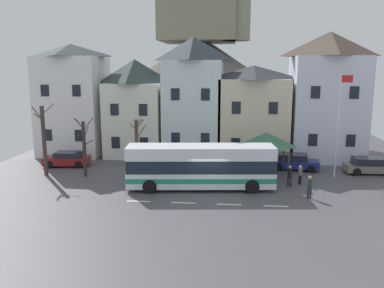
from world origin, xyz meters
The scene contains 20 objects.
ground_plane centered at (0.00, 0.00, -0.03)m, with size 40.00×60.00×0.07m.
townhouse_00 centered at (-14.62, 11.85, 5.55)m, with size 6.22×5.76×11.10m.
townhouse_01 centered at (-8.09, 11.64, 4.79)m, with size 5.49×5.35×9.58m.
townhouse_02 centered at (-2.29, 11.94, 5.86)m, with size 5.54×5.95×11.71m.
townhouse_03 centered at (3.56, 11.97, 4.49)m, with size 6.62×6.01×8.98m.
townhouse_04 centered at (10.50, 11.86, 6.03)m, with size 6.61×5.78×12.05m.
hilltop_castle centered at (-3.81, 35.04, 7.29)m, with size 41.70×41.70×22.16m.
transit_bus centered at (-0.63, 0.85, 1.62)m, with size 10.91×3.60×3.20m.
bus_shelter centered at (4.37, 5.07, 2.97)m, with size 3.60×3.60×3.59m.
parked_car_00 centered at (13.18, 6.57, 0.66)m, with size 4.25×2.00×1.35m.
parked_car_01 centered at (7.05, 7.29, 0.67)m, with size 4.25×2.32×1.36m.
parked_car_02 centered at (-13.20, 6.34, 0.64)m, with size 4.08×2.17×1.30m.
pedestrian_00 centered at (6.90, -0.64, 0.91)m, with size 0.32×0.32×1.59m.
pedestrian_01 centered at (6.81, 2.68, 0.85)m, with size 0.30×0.31×1.48m.
pedestrian_02 centered at (5.93, 2.00, 0.82)m, with size 0.38×0.29×1.61m.
public_bench centered at (4.94, 7.04, 0.47)m, with size 1.65×0.48×0.87m.
flagpole centered at (9.97, 4.92, 4.71)m, with size 0.95×0.10×8.26m.
bare_tree_00 centered at (-6.91, 7.00, 2.23)m, with size 1.32×1.73×4.43m.
bare_tree_01 centered at (-13.65, 3.12, 2.98)m, with size 1.61×1.83×5.92m.
bare_tree_02 centered at (-10.30, 3.18, 2.41)m, with size 1.80×1.91×4.76m.
Camera 1 is at (1.68, -27.04, 8.71)m, focal length 36.96 mm.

